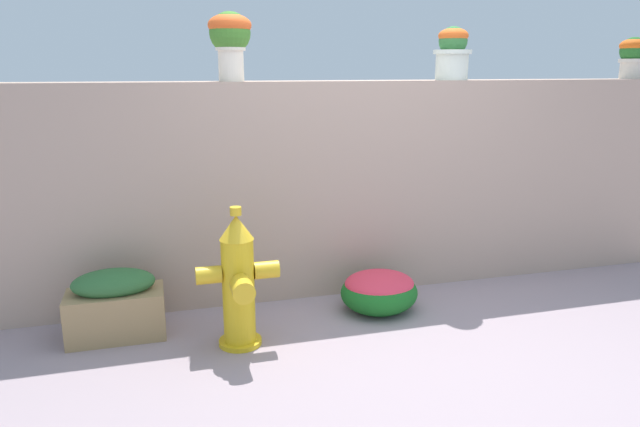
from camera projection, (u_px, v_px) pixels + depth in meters
name	position (u px, v px, depth m)	size (l,w,h in m)	color
ground_plane	(417.00, 361.00, 3.42)	(24.00, 24.00, 0.00)	gray
stone_wall	(350.00, 187.00, 4.43)	(5.55, 0.33, 1.58)	tan
potted_plant_1	(230.00, 36.00, 3.90)	(0.29, 0.29, 0.46)	silver
potted_plant_2	(453.00, 51.00, 4.36)	(0.29, 0.29, 0.39)	silver
potted_plant_3	(633.00, 54.00, 4.87)	(0.23, 0.23, 0.34)	beige
fire_hydrant	(239.00, 283.00, 3.53)	(0.50, 0.40, 0.88)	gold
flower_bush_left	(379.00, 290.00, 4.10)	(0.55, 0.49, 0.30)	#196320
planter_box	(115.00, 305.00, 3.68)	(0.60, 0.31, 0.45)	#9A7C51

